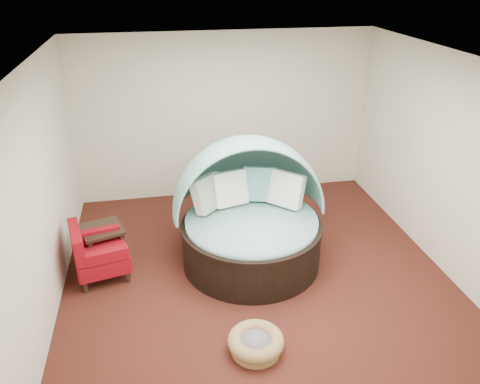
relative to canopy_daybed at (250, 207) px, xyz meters
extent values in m
plane|color=#441C13|center=(0.01, -0.34, -0.80)|extent=(5.00, 5.00, 0.00)
plane|color=beige|center=(0.01, 2.16, 0.60)|extent=(5.00, 0.00, 5.00)
plane|color=beige|center=(0.01, -2.84, 0.60)|extent=(5.00, 0.00, 5.00)
plane|color=beige|center=(-2.49, -0.34, 0.60)|extent=(0.00, 5.00, 5.00)
plane|color=beige|center=(2.51, -0.34, 0.60)|extent=(0.00, 5.00, 5.00)
plane|color=white|center=(0.01, -0.34, 2.00)|extent=(5.00, 5.00, 0.00)
cylinder|color=black|center=(0.00, -0.11, -0.52)|extent=(1.88, 1.88, 0.57)
cylinder|color=black|center=(0.00, -0.11, -0.21)|extent=(1.90, 1.90, 0.05)
cylinder|color=#98DDD1|center=(0.00, -0.11, -0.17)|extent=(1.78, 1.78, 0.12)
cube|color=#36633D|center=(-0.54, 0.22, 0.14)|extent=(0.53, 0.53, 0.50)
cube|color=white|center=(-0.22, 0.31, 0.14)|extent=(0.53, 0.38, 0.50)
cube|color=#68ACB5|center=(0.22, 0.38, 0.14)|extent=(0.53, 0.39, 0.50)
cube|color=white|center=(0.54, 0.14, 0.14)|extent=(0.53, 0.53, 0.50)
cylinder|color=brown|center=(-0.30, -1.75, -0.77)|extent=(0.57, 0.57, 0.06)
torus|color=brown|center=(-0.30, -1.75, -0.67)|extent=(0.65, 0.65, 0.16)
cylinder|color=slate|center=(-0.30, -1.75, -0.69)|extent=(0.38, 0.38, 0.09)
cylinder|color=black|center=(-2.19, -0.38, -0.72)|extent=(0.07, 0.07, 0.16)
cylinder|color=black|center=(-2.31, 0.14, -0.72)|extent=(0.07, 0.07, 0.16)
cylinder|color=black|center=(-1.67, -0.26, -0.72)|extent=(0.07, 0.07, 0.16)
cylinder|color=black|center=(-1.79, 0.26, -0.72)|extent=(0.07, 0.07, 0.16)
cube|color=maroon|center=(-1.99, -0.06, -0.53)|extent=(0.80, 0.80, 0.23)
cube|color=maroon|center=(-2.25, -0.12, -0.21)|extent=(0.27, 0.68, 0.39)
cube|color=maroon|center=(-1.88, -0.33, -0.33)|extent=(0.55, 0.22, 0.16)
cube|color=maroon|center=(-2.01, 0.23, -0.33)|extent=(0.55, 0.22, 0.16)
cube|color=black|center=(-1.99, 0.33, -0.32)|extent=(0.66, 0.66, 0.04)
cube|color=black|center=(-1.99, 0.33, -0.68)|extent=(0.58, 0.58, 0.03)
cube|color=black|center=(-2.13, 0.06, -0.57)|extent=(0.07, 0.07, 0.47)
cube|color=black|center=(-2.26, 0.47, -0.57)|extent=(0.07, 0.07, 0.47)
cube|color=black|center=(-1.73, 0.19, -0.57)|extent=(0.07, 0.07, 0.47)
cube|color=black|center=(-1.85, 0.59, -0.57)|extent=(0.07, 0.07, 0.47)
camera|label=1|loc=(-1.16, -5.41, 2.97)|focal=35.00mm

